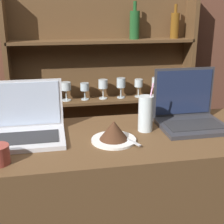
{
  "coord_description": "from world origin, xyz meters",
  "views": [
    {
      "loc": [
        -0.2,
        -0.93,
        1.56
      ],
      "look_at": [
        0.03,
        0.3,
        1.15
      ],
      "focal_mm": 50.0,
      "sensor_mm": 36.0,
      "label": 1
    }
  ],
  "objects": [
    {
      "name": "back_wall",
      "position": [
        0.0,
        1.35,
        1.35
      ],
      "size": [
        7.0,
        0.06,
        2.7
      ],
      "color": "brown",
      "rests_on": "ground_plane"
    },
    {
      "name": "water_glass",
      "position": [
        0.18,
        0.31,
        1.13
      ],
      "size": [
        0.07,
        0.06,
        0.21
      ],
      "color": "silver",
      "rests_on": "bar_counter"
    },
    {
      "name": "laptop_far",
      "position": [
        0.41,
        0.34,
        1.1
      ],
      "size": [
        0.3,
        0.25,
        0.25
      ],
      "color": "#333338",
      "rests_on": "bar_counter"
    },
    {
      "name": "laptop_near",
      "position": [
        -0.34,
        0.33,
        1.09
      ],
      "size": [
        0.34,
        0.24,
        0.23
      ],
      "color": "silver",
      "rests_on": "bar_counter"
    },
    {
      "name": "back_shelf",
      "position": [
        0.15,
        1.27,
        0.88
      ],
      "size": [
        1.31,
        0.18,
        1.69
      ],
      "color": "brown",
      "rests_on": "ground_plane"
    },
    {
      "name": "cake_plate",
      "position": [
        0.02,
        0.22,
        1.08
      ],
      "size": [
        0.18,
        0.19,
        0.09
      ],
      "color": "white",
      "rests_on": "bar_counter"
    }
  ]
}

